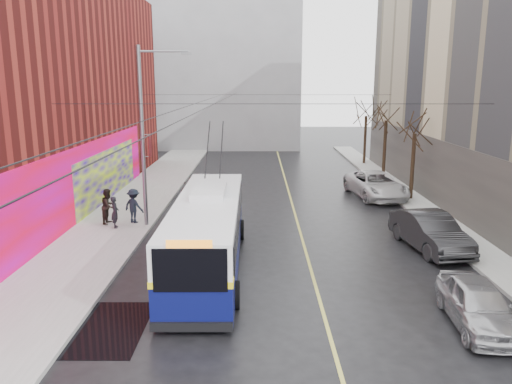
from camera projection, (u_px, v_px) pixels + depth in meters
ground at (277, 317)px, 15.76m from camera, size 140.00×140.00×0.00m
sidewalk_left at (124, 216)px, 27.49m from camera, size 4.00×60.00×0.15m
sidewalk_right at (432, 216)px, 27.44m from camera, size 2.00×60.00×0.15m
lane_line at (293, 208)px, 29.43m from camera, size 0.12×50.00×0.01m
building_far at (211, 67)px, 57.79m from camera, size 20.50×12.10×18.00m
streetlight_pole at (145, 132)px, 24.51m from camera, size 2.65×0.60×9.00m
catenary_wires at (224, 100)px, 28.86m from camera, size 18.00×60.00×0.22m
tree_near at (416, 121)px, 30.30m from camera, size 3.20×3.20×6.40m
tree_mid at (387, 110)px, 37.07m from camera, size 3.20×3.20×6.68m
tree_far at (367, 107)px, 43.93m from camera, size 3.20×3.20×6.57m
puddle at (103, 328)px, 15.03m from camera, size 2.56×3.62×0.01m
pigeons_flying at (218, 83)px, 24.69m from camera, size 1.50×3.19×1.90m
trolleybus at (208, 231)px, 19.67m from camera, size 2.77×11.48×5.41m
parked_car_a at (478, 304)px, 15.04m from camera, size 1.92×4.23×1.41m
parked_car_b at (430, 231)px, 21.99m from camera, size 2.51×5.20×1.64m
parked_car_c at (376, 185)px, 32.09m from camera, size 3.55×6.22×1.63m
following_car at (200, 185)px, 32.30m from camera, size 2.30×4.57×1.49m
pedestrian_a at (115, 212)px, 24.80m from camera, size 0.53×0.66×1.59m
pedestrian_b at (108, 206)px, 25.54m from camera, size 0.77×0.94×1.81m
pedestrian_c at (134, 206)px, 25.68m from camera, size 1.32×1.11×1.78m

